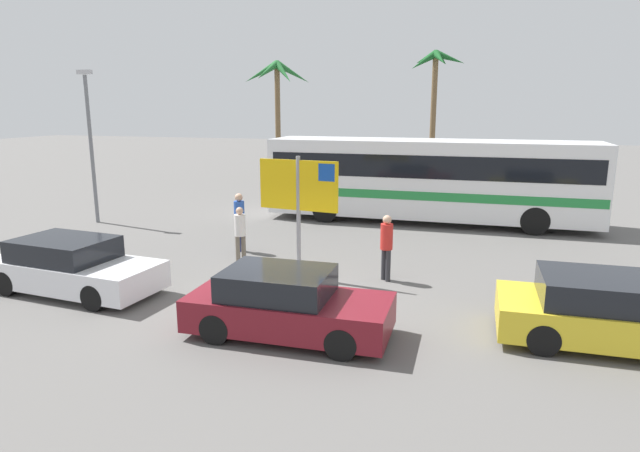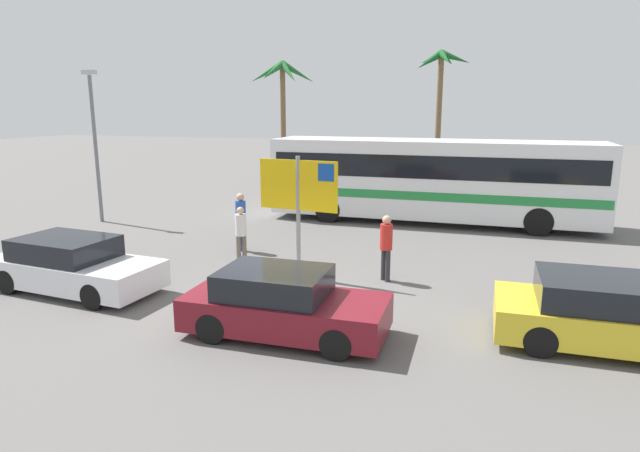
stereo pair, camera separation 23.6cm
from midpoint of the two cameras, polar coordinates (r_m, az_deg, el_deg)
The scene contains 12 objects.
ground at distance 11.98m, azimuth -4.01°, elevation -9.29°, with size 120.00×120.00×0.00m, color #605E5B.
bus_front_coach at distance 21.37m, azimuth 11.12°, elevation 5.14°, with size 12.35×2.67×3.17m.
ferry_sign at distance 13.97m, azimuth -2.61°, elevation 3.79°, with size 2.19×0.33×3.20m.
car_yellow at distance 11.65m, azimuth 27.66°, elevation -8.04°, with size 4.19×1.93×1.32m.
car_white at distance 14.52m, azimuth -25.11°, elevation -3.90°, with size 4.46×2.15×1.32m.
car_maroon at distance 10.77m, azimuth -4.21°, elevation -8.23°, with size 4.00×1.75×1.32m.
pedestrian_near_sign at distance 13.99m, azimuth 6.54°, elevation -1.71°, with size 0.32×0.32×1.73m.
pedestrian_crossing_lot at distance 16.91m, azimuth -8.88°, elevation 0.93°, with size 0.32×0.32×1.83m.
pedestrian_by_bus at distance 15.74m, azimuth -8.83°, elevation -0.44°, with size 0.32×0.32×1.63m.
lamp_post_left_side at distance 22.53m, azimuth -23.29°, elevation 8.33°, with size 0.56×0.20×5.75m.
palm_tree_seaside at distance 33.77m, azimuth -4.65°, elevation 14.88°, with size 4.01×4.23×7.11m.
palm_tree_inland at distance 32.36m, azimuth 11.81°, elevation 14.93°, with size 3.10×3.28×7.52m.
Camera 1 is at (3.82, -10.44, 4.44)m, focal length 30.39 mm.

